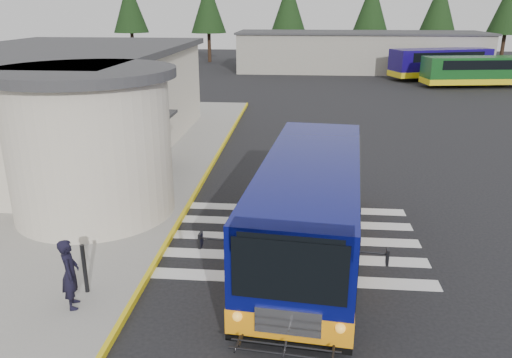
# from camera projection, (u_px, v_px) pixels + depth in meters

# --- Properties ---
(ground) EXTENTS (140.00, 140.00, 0.00)m
(ground) POSITION_uv_depth(u_px,v_px,m) (303.00, 228.00, 16.02)
(ground) COLOR black
(ground) RESTS_ON ground
(sidewalk) EXTENTS (10.00, 34.00, 0.15)m
(sidewalk) POSITION_uv_depth(u_px,v_px,m) (84.00, 178.00, 20.53)
(sidewalk) COLOR gray
(sidewalk) RESTS_ON ground
(curb_strip) EXTENTS (0.12, 34.00, 0.16)m
(curb_strip) POSITION_uv_depth(u_px,v_px,m) (203.00, 181.00, 20.11)
(curb_strip) COLOR yellow
(curb_strip) RESTS_ON ground
(station_building) EXTENTS (12.70, 18.70, 4.80)m
(station_building) POSITION_uv_depth(u_px,v_px,m) (65.00, 104.00, 22.60)
(station_building) COLOR beige
(station_building) RESTS_ON ground
(crosswalk) EXTENTS (8.00, 5.35, 0.01)m
(crosswalk) POSITION_uv_depth(u_px,v_px,m) (287.00, 239.00, 15.31)
(crosswalk) COLOR silver
(crosswalk) RESTS_ON ground
(depot_building) EXTENTS (26.40, 8.40, 4.20)m
(depot_building) POSITION_uv_depth(u_px,v_px,m) (359.00, 51.00, 54.35)
(depot_building) COLOR gray
(depot_building) RESTS_ON ground
(tree_line) EXTENTS (58.40, 4.40, 10.00)m
(tree_line) POSITION_uv_depth(u_px,v_px,m) (357.00, 6.00, 60.33)
(tree_line) COLOR black
(tree_line) RESTS_ON ground
(transit_bus) EXTENTS (4.01, 10.17, 2.81)m
(transit_bus) POSITION_uv_depth(u_px,v_px,m) (310.00, 211.00, 13.92)
(transit_bus) COLOR #070C5D
(transit_bus) RESTS_ON ground
(pedestrian_a) EXTENTS (0.59, 0.72, 1.70)m
(pedestrian_a) POSITION_uv_depth(u_px,v_px,m) (70.00, 274.00, 11.34)
(pedestrian_a) COLOR black
(pedestrian_a) RESTS_ON sidewalk
(pedestrian_b) EXTENTS (0.94, 0.96, 1.56)m
(pedestrian_b) POSITION_uv_depth(u_px,v_px,m) (61.00, 200.00, 15.80)
(pedestrian_b) COLOR black
(pedestrian_b) RESTS_ON sidewalk
(bollard) EXTENTS (0.10, 0.10, 1.26)m
(bollard) POSITION_uv_depth(u_px,v_px,m) (85.00, 269.00, 12.00)
(bollard) COLOR black
(bollard) RESTS_ON sidewalk
(far_bus_a) EXTENTS (10.10, 5.82, 2.52)m
(far_bus_a) POSITION_uv_depth(u_px,v_px,m) (440.00, 62.00, 48.18)
(far_bus_a) COLOR #130759
(far_bus_a) RESTS_ON ground
(far_bus_b) EXTENTS (9.10, 3.85, 2.28)m
(far_bus_b) POSITION_uv_depth(u_px,v_px,m) (474.00, 70.00, 43.56)
(far_bus_b) COLOR #13481A
(far_bus_b) RESTS_ON ground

